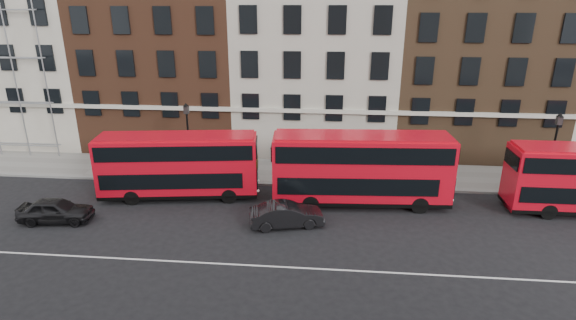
# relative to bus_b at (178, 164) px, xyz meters

# --- Properties ---
(ground) EXTENTS (120.00, 120.00, 0.00)m
(ground) POSITION_rel_bus_b_xyz_m (8.30, -5.54, -2.27)
(ground) COLOR black
(ground) RESTS_ON ground
(pavement) EXTENTS (80.00, 5.00, 0.15)m
(pavement) POSITION_rel_bus_b_xyz_m (8.30, 4.96, -2.19)
(pavement) COLOR gray
(pavement) RESTS_ON ground
(kerb) EXTENTS (80.00, 0.30, 0.16)m
(kerb) POSITION_rel_bus_b_xyz_m (8.30, 2.46, -2.19)
(kerb) COLOR gray
(kerb) RESTS_ON ground
(road_centre_line) EXTENTS (70.00, 0.12, 0.01)m
(road_centre_line) POSITION_rel_bus_b_xyz_m (8.30, -7.54, -2.26)
(road_centre_line) COLOR white
(road_centre_line) RESTS_ON ground
(building_terrace) EXTENTS (64.00, 11.95, 22.00)m
(building_terrace) POSITION_rel_bus_b_xyz_m (8.00, 12.34, 7.97)
(building_terrace) COLOR #B3AB9B
(building_terrace) RESTS_ON ground
(bus_b) EXTENTS (10.28, 3.72, 4.22)m
(bus_b) POSITION_rel_bus_b_xyz_m (0.00, 0.00, 0.00)
(bus_b) COLOR red
(bus_b) RESTS_ON ground
(bus_c) EXTENTS (11.01, 3.25, 4.57)m
(bus_c) POSITION_rel_bus_b_xyz_m (11.56, 0.00, 0.19)
(bus_c) COLOR red
(bus_c) RESTS_ON ground
(car_rear) EXTENTS (4.30, 2.08, 1.42)m
(car_rear) POSITION_rel_bus_b_xyz_m (-6.08, -4.02, -1.56)
(car_rear) COLOR black
(car_rear) RESTS_ON ground
(car_front) EXTENTS (4.42, 2.42, 1.38)m
(car_front) POSITION_rel_bus_b_xyz_m (7.31, -3.31, -1.57)
(car_front) COLOR black
(car_front) RESTS_ON ground
(lamp_post_left) EXTENTS (0.44, 0.44, 5.33)m
(lamp_post_left) POSITION_rel_bus_b_xyz_m (-0.36, 3.56, 0.81)
(lamp_post_left) COLOR black
(lamp_post_left) RESTS_ON pavement
(lamp_post_right) EXTENTS (0.44, 0.44, 5.33)m
(lamp_post_right) POSITION_rel_bus_b_xyz_m (24.08, 2.94, 0.81)
(lamp_post_right) COLOR black
(lamp_post_right) RESTS_ON pavement
(iron_railings) EXTENTS (6.60, 0.06, 1.00)m
(iron_railings) POSITION_rel_bus_b_xyz_m (8.30, 7.16, -1.62)
(iron_railings) COLOR black
(iron_railings) RESTS_ON pavement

